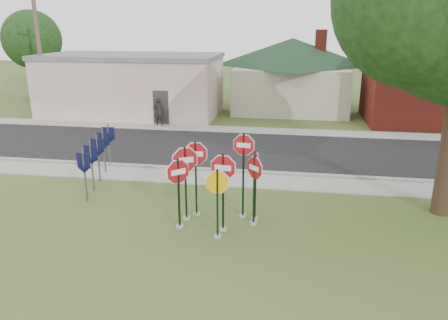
% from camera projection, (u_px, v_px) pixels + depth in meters
% --- Properties ---
extents(ground, '(120.00, 120.00, 0.00)m').
position_uv_depth(ground, '(208.00, 244.00, 12.89)').
color(ground, '#3B541F').
rests_on(ground, ground).
extents(sidewalk_near, '(60.00, 1.60, 0.06)m').
position_uv_depth(sidewalk_near, '(234.00, 180.00, 18.06)').
color(sidewalk_near, gray).
rests_on(sidewalk_near, ground).
extents(road, '(60.00, 7.00, 0.04)m').
position_uv_depth(road, '(246.00, 150.00, 22.30)').
color(road, black).
rests_on(road, ground).
extents(sidewalk_far, '(60.00, 1.60, 0.06)m').
position_uv_depth(sidewalk_far, '(254.00, 131.00, 26.35)').
color(sidewalk_far, gray).
rests_on(sidewalk_far, ground).
extents(curb, '(60.00, 0.20, 0.14)m').
position_uv_depth(curb, '(237.00, 171.00, 18.99)').
color(curb, gray).
rests_on(curb, ground).
extents(stop_sign_center, '(1.10, 0.24, 2.63)m').
position_uv_depth(stop_sign_center, '(223.00, 181.00, 13.25)').
color(stop_sign_center, '#9E9B94').
rests_on(stop_sign_center, ground).
extents(stop_sign_yellow, '(0.98, 0.24, 2.28)m').
position_uv_depth(stop_sign_yellow, '(217.00, 196.00, 12.89)').
color(stop_sign_yellow, '#9E9B94').
rests_on(stop_sign_yellow, ground).
extents(stop_sign_left, '(0.80, 0.74, 2.42)m').
position_uv_depth(stop_sign_left, '(178.00, 184.00, 13.49)').
color(stop_sign_left, '#9E9B94').
rests_on(stop_sign_left, ground).
extents(stop_sign_right, '(0.70, 0.73, 2.42)m').
position_uv_depth(stop_sign_right, '(254.00, 181.00, 13.71)').
color(stop_sign_right, '#9E9B94').
rests_on(stop_sign_right, ground).
extents(stop_sign_back_right, '(0.97, 0.24, 3.00)m').
position_uv_depth(stop_sign_back_right, '(243.00, 164.00, 14.12)').
color(stop_sign_back_right, '#9E9B94').
rests_on(stop_sign_back_right, ground).
extents(stop_sign_back_left, '(1.07, 0.24, 2.71)m').
position_uv_depth(stop_sign_back_left, '(196.00, 167.00, 14.33)').
color(stop_sign_back_left, '#9E9B94').
rests_on(stop_sign_back_left, ground).
extents(stop_sign_far_right, '(0.30, 1.03, 2.52)m').
position_uv_depth(stop_sign_far_right, '(256.00, 175.00, 14.04)').
color(stop_sign_far_right, '#9E9B94').
rests_on(stop_sign_far_right, ground).
extents(stop_sign_far_left, '(1.04, 0.57, 2.65)m').
position_uv_depth(stop_sign_far_left, '(185.00, 172.00, 14.01)').
color(stop_sign_far_left, '#9E9B94').
rests_on(stop_sign_far_left, ground).
extents(route_sign_row, '(1.43, 4.63, 2.00)m').
position_uv_depth(route_sign_row, '(98.00, 153.00, 17.59)').
color(route_sign_row, '#59595E').
rests_on(route_sign_row, ground).
extents(building_stucco, '(12.20, 6.20, 4.20)m').
position_uv_depth(building_stucco, '(132.00, 84.00, 30.58)').
color(building_stucco, silver).
rests_on(building_stucco, ground).
extents(building_house, '(11.60, 11.60, 6.20)m').
position_uv_depth(building_house, '(292.00, 60.00, 32.20)').
color(building_house, '#B5A890').
rests_on(building_house, ground).
extents(utility_pole_near, '(2.20, 0.26, 9.50)m').
position_uv_depth(utility_pole_near, '(39.00, 44.00, 27.87)').
color(utility_pole_near, brown).
rests_on(utility_pole_near, ground).
extents(bg_tree_left, '(4.90, 4.90, 7.35)m').
position_uv_depth(bg_tree_left, '(32.00, 40.00, 37.10)').
color(bg_tree_left, black).
rests_on(bg_tree_left, ground).
extents(pedestrian, '(0.72, 0.54, 1.76)m').
position_uv_depth(pedestrian, '(159.00, 112.00, 27.28)').
color(pedestrian, black).
rests_on(pedestrian, sidewalk_far).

